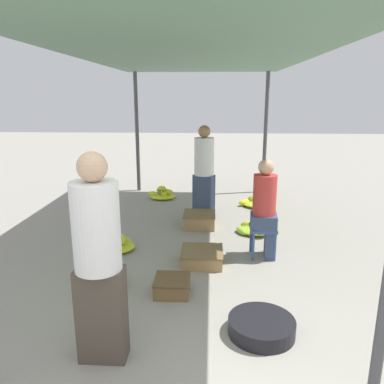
% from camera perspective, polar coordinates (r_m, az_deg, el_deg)
% --- Properties ---
extents(canopy_post_back_left, '(0.08, 0.08, 2.59)m').
position_cam_1_polar(canopy_post_back_left, '(8.42, -8.36, 8.87)').
color(canopy_post_back_left, '#4C4C51').
rests_on(canopy_post_back_left, ground).
extents(canopy_post_back_right, '(0.08, 0.08, 2.59)m').
position_cam_1_polar(canopy_post_back_right, '(8.34, 11.12, 8.70)').
color(canopy_post_back_right, '#4C4C51').
rests_on(canopy_post_back_right, ground).
extents(canopy_tarp, '(3.21, 6.35, 0.04)m').
position_cam_1_polar(canopy_tarp, '(5.28, 0.40, 20.11)').
color(canopy_tarp, '#567A60').
rests_on(canopy_tarp, canopy_post_front_left).
extents(vendor_foreground, '(0.38, 0.36, 1.70)m').
position_cam_1_polar(vendor_foreground, '(2.99, -14.10, -9.69)').
color(vendor_foreground, '#4C4238').
rests_on(vendor_foreground, ground).
extents(stool, '(0.34, 0.34, 0.42)m').
position_cam_1_polar(stool, '(5.05, 10.74, -6.13)').
color(stool, '#384C84').
rests_on(stool, ground).
extents(vendor_seated, '(0.37, 0.37, 1.32)m').
position_cam_1_polar(vendor_seated, '(4.94, 11.15, -2.31)').
color(vendor_seated, '#384766').
rests_on(vendor_seated, ground).
extents(basin_black, '(0.60, 0.60, 0.14)m').
position_cam_1_polar(basin_black, '(3.63, 10.53, -19.50)').
color(basin_black, black).
rests_on(basin_black, ground).
extents(banana_pile_left_0, '(0.54, 0.49, 0.24)m').
position_cam_1_polar(banana_pile_left_0, '(4.46, -13.43, -12.54)').
color(banana_pile_left_0, yellow).
rests_on(banana_pile_left_0, ground).
extents(banana_pile_left_1, '(0.55, 0.52, 0.24)m').
position_cam_1_polar(banana_pile_left_1, '(5.38, -11.41, -7.79)').
color(banana_pile_left_1, '#B7CD2B').
rests_on(banana_pile_left_1, ground).
extents(banana_pile_left_2, '(0.60, 0.46, 0.27)m').
position_cam_1_polar(banana_pile_left_2, '(7.85, -4.59, -0.36)').
color(banana_pile_left_2, '#83B935').
rests_on(banana_pile_left_2, ground).
extents(banana_pile_right_0, '(0.71, 0.56, 0.26)m').
position_cam_1_polar(banana_pile_right_0, '(7.39, 9.92, -1.54)').
color(banana_pile_right_0, '#9BC230').
rests_on(banana_pile_right_0, ground).
extents(banana_pile_right_1, '(0.62, 0.55, 0.27)m').
position_cam_1_polar(banana_pile_right_1, '(5.96, 9.75, -5.50)').
color(banana_pile_right_1, '#8DBD33').
rests_on(banana_pile_right_1, ground).
extents(crate_near, '(0.52, 0.52, 0.23)m').
position_cam_1_polar(crate_near, '(6.16, 1.13, -4.25)').
color(crate_near, '#9E7A4C').
rests_on(crate_near, ground).
extents(crate_mid, '(0.38, 0.38, 0.18)m').
position_cam_1_polar(crate_mid, '(4.19, -3.04, -14.08)').
color(crate_mid, brown).
rests_on(crate_mid, ground).
extents(crate_far, '(0.53, 0.53, 0.18)m').
position_cam_1_polar(crate_far, '(4.87, 1.52, -9.82)').
color(crate_far, '#9E7A4C').
rests_on(crate_far, ground).
extents(shopper_walking_mid, '(0.45, 0.45, 1.61)m').
position_cam_1_polar(shopper_walking_mid, '(6.54, 1.84, 3.37)').
color(shopper_walking_mid, '#384766').
rests_on(shopper_walking_mid, ground).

